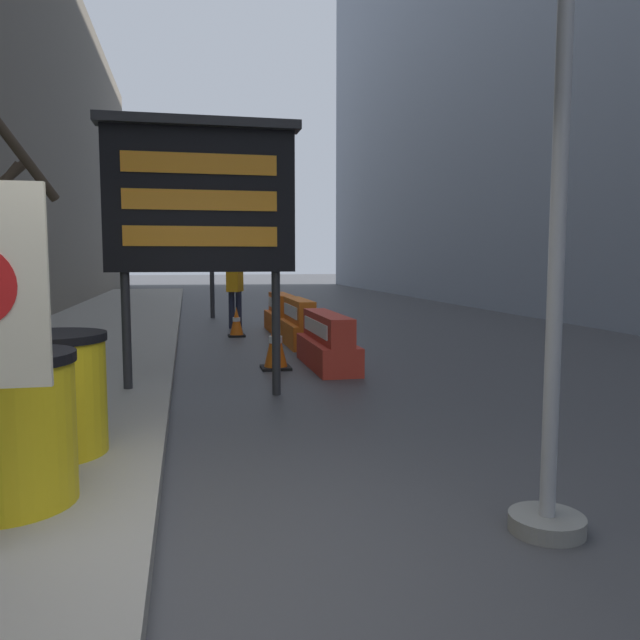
{
  "coord_description": "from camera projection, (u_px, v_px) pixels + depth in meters",
  "views": [
    {
      "loc": [
        0.2,
        -3.1,
        1.6
      ],
      "look_at": [
        2.12,
        5.9,
        0.69
      ],
      "focal_mm": 35.0,
      "sensor_mm": 36.0,
      "label": 1
    }
  ],
  "objects": [
    {
      "name": "traffic_light_near_curb",
      "position": [
        211.0,
        224.0,
        16.5
      ],
      "size": [
        0.28,
        0.44,
        3.45
      ],
      "color": "#2D2D30",
      "rests_on": "ground_plane"
    },
    {
      "name": "steel_pole_right",
      "position": [
        553.0,
        351.0,
        3.55
      ],
      "size": [
        0.44,
        0.44,
        3.48
      ],
      "color": "gray",
      "rests_on": "ground_plane"
    },
    {
      "name": "barrel_drum_middle",
      "position": [
        52.0,
        393.0,
        4.61
      ],
      "size": [
        0.81,
        0.81,
        0.9
      ],
      "color": "yellow",
      "rests_on": "sidewalk_left"
    },
    {
      "name": "traffic_cone_near",
      "position": [
        291.0,
        311.0,
        14.47
      ],
      "size": [
        0.44,
        0.44,
        0.79
      ],
      "color": "black",
      "rests_on": "ground_plane"
    },
    {
      "name": "jersey_barrier_orange_near",
      "position": [
        299.0,
        325.0,
        11.49
      ],
      "size": [
        0.51,
        1.72,
        0.86
      ],
      "color": "orange",
      "rests_on": "ground_plane"
    },
    {
      "name": "traffic_cone_mid",
      "position": [
        276.0,
        344.0,
        9.01
      ],
      "size": [
        0.42,
        0.42,
        0.75
      ],
      "color": "black",
      "rests_on": "ground_plane"
    },
    {
      "name": "jersey_barrier_orange_far",
      "position": [
        282.0,
        315.0,
        13.6
      ],
      "size": [
        0.55,
        1.82,
        0.83
      ],
      "color": "orange",
      "rests_on": "ground_plane"
    },
    {
      "name": "ground_plane",
      "position": [
        152.0,
        578.0,
        3.13
      ],
      "size": [
        120.0,
        120.0,
        0.0
      ],
      "primitive_type": "plane",
      "color": "#3F3F42"
    },
    {
      "name": "pedestrian_worker",
      "position": [
        235.0,
        283.0,
        14.21
      ],
      "size": [
        0.42,
        0.53,
        1.75
      ],
      "rotation": [
        0.0,
        0.0,
        4.35
      ],
      "color": "#23283D",
      "rests_on": "ground_plane"
    },
    {
      "name": "message_board",
      "position": [
        201.0,
        199.0,
        6.94
      ],
      "size": [
        2.21,
        0.36,
        3.12
      ],
      "color": "#28282B",
      "rests_on": "ground_plane"
    },
    {
      "name": "barrel_drum_foreground",
      "position": [
        6.0,
        429.0,
        3.66
      ],
      "size": [
        0.81,
        0.81,
        0.9
      ],
      "color": "yellow",
      "rests_on": "sidewalk_left"
    },
    {
      "name": "jersey_barrier_red_striped",
      "position": [
        327.0,
        343.0,
        9.18
      ],
      "size": [
        0.57,
        1.98,
        0.79
      ],
      "color": "red",
      "rests_on": "ground_plane"
    },
    {
      "name": "traffic_cone_far",
      "position": [
        236.0,
        322.0,
        12.77
      ],
      "size": [
        0.34,
        0.34,
        0.61
      ],
      "color": "black",
      "rests_on": "ground_plane"
    }
  ]
}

